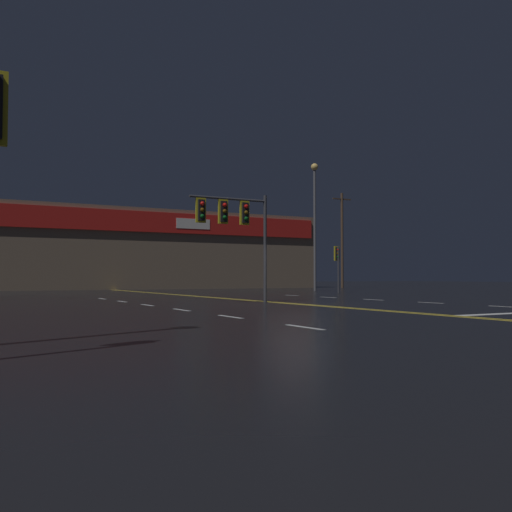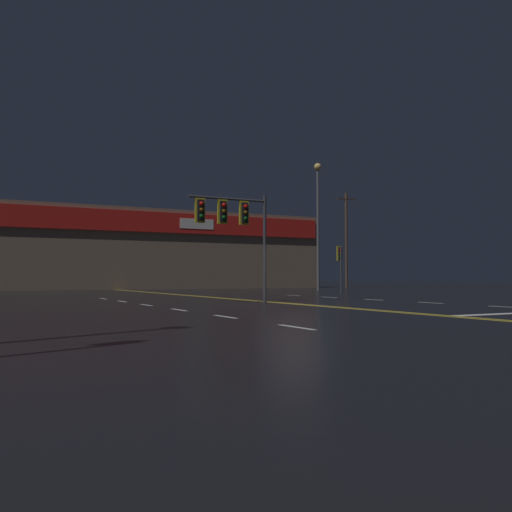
# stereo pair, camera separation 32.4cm
# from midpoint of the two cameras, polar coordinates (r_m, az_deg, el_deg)

# --- Properties ---
(ground_plane) EXTENTS (200.00, 200.00, 0.00)m
(ground_plane) POSITION_cam_midpoint_polar(r_m,az_deg,el_deg) (22.60, 3.54, -4.80)
(ground_plane) COLOR black
(road_markings) EXTENTS (16.19, 60.00, 0.01)m
(road_markings) POSITION_cam_midpoint_polar(r_m,az_deg,el_deg) (21.87, 8.27, -4.86)
(road_markings) COLOR gold
(road_markings) RESTS_ON ground
(traffic_signal_median) EXTENTS (3.49, 0.36, 4.51)m
(traffic_signal_median) POSITION_cam_midpoint_polar(r_m,az_deg,el_deg) (23.36, -2.78, 3.80)
(traffic_signal_median) COLOR #38383D
(traffic_signal_median) RESTS_ON ground
(traffic_signal_corner_northeast) EXTENTS (0.42, 0.36, 3.18)m
(traffic_signal_corner_northeast) POSITION_cam_midpoint_polar(r_m,az_deg,el_deg) (39.27, 7.91, -0.26)
(traffic_signal_corner_northeast) COLOR #38383D
(traffic_signal_corner_northeast) RESTS_ON ground
(streetlight_near_left) EXTENTS (0.56, 0.56, 9.93)m
(streetlight_near_left) POSITION_cam_midpoint_polar(r_m,az_deg,el_deg) (44.62, 5.68, 4.62)
(streetlight_near_left) COLOR #59595E
(streetlight_near_left) RESTS_ON ground
(building_backdrop) EXTENTS (40.14, 10.23, 7.05)m
(building_backdrop) POSITION_cam_midpoint_polar(r_m,az_deg,el_deg) (53.86, -15.51, 0.58)
(building_backdrop) COLOR #7A6651
(building_backdrop) RESTS_ON ground
(utility_pole_row) EXTENTS (46.79, 0.26, 11.18)m
(utility_pole_row) POSITION_cam_midpoint_polar(r_m,az_deg,el_deg) (47.21, -15.71, 3.22)
(utility_pole_row) COLOR #4C3828
(utility_pole_row) RESTS_ON ground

